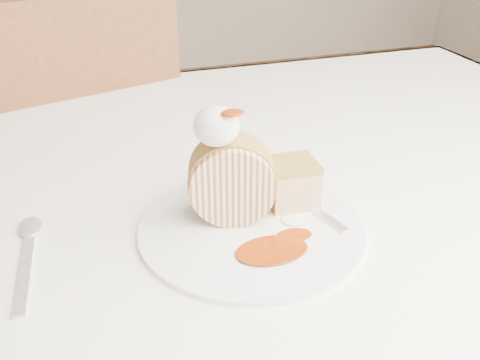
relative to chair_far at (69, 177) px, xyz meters
name	(u,v)px	position (x,y,z in m)	size (l,w,h in m)	color
table	(201,234)	(0.18, -0.48, 0.13)	(1.40, 0.90, 0.75)	white
chair_far	(69,177)	(0.00, 0.00, 0.00)	(0.54, 0.54, 0.93)	brown
plate	(251,227)	(0.21, -0.61, 0.22)	(0.25, 0.25, 0.01)	white
roulade_slice	(232,180)	(0.19, -0.59, 0.27)	(0.09, 0.09, 0.05)	#FFE0B1
cake_chunk	(291,185)	(0.27, -0.58, 0.25)	(0.06, 0.05, 0.05)	#AC8441
whipped_cream	(216,126)	(0.18, -0.59, 0.34)	(0.05, 0.05, 0.04)	white
caramel_drizzle	(233,108)	(0.19, -0.60, 0.37)	(0.02, 0.02, 0.01)	#822805
caramel_pool	(272,250)	(0.21, -0.67, 0.23)	(0.08, 0.05, 0.00)	#822805
fork	(314,209)	(0.29, -0.61, 0.23)	(0.02, 0.15, 0.00)	silver
spoon	(25,274)	(-0.03, -0.62, 0.22)	(0.02, 0.15, 0.00)	silver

